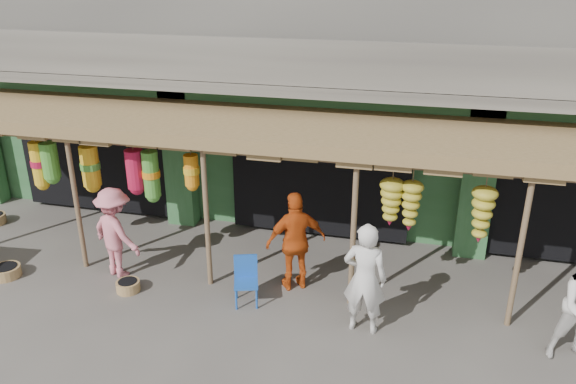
% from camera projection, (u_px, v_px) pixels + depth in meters
% --- Properties ---
extents(ground, '(80.00, 80.00, 0.00)m').
position_uv_depth(ground, '(295.00, 288.00, 9.84)').
color(ground, '#514C47').
rests_on(ground, ground).
extents(building, '(16.40, 6.80, 7.00)m').
position_uv_depth(building, '(345.00, 52.00, 12.92)').
color(building, gray).
rests_on(building, ground).
extents(awning, '(14.00, 2.70, 2.79)m').
position_uv_depth(awning, '(300.00, 134.00, 9.60)').
color(awning, brown).
rests_on(awning, ground).
extents(blue_chair, '(0.50, 0.50, 0.82)m').
position_uv_depth(blue_chair, '(246.00, 277.00, 9.32)').
color(blue_chair, blue).
rests_on(blue_chair, ground).
extents(basket_mid, '(0.53, 0.53, 0.20)m').
position_uv_depth(basket_mid, '(6.00, 272.00, 10.18)').
color(basket_mid, '#A37D49').
rests_on(basket_mid, ground).
extents(basket_right, '(0.42, 0.42, 0.19)m').
position_uv_depth(basket_right, '(128.00, 286.00, 9.74)').
color(basket_right, '#9A8447').
rests_on(basket_right, ground).
extents(person_front, '(0.69, 0.47, 1.81)m').
position_uv_depth(person_front, '(365.00, 279.00, 8.42)').
color(person_front, silver).
rests_on(person_front, ground).
extents(person_vendor, '(1.13, 0.90, 1.79)m').
position_uv_depth(person_vendor, '(296.00, 241.00, 9.56)').
color(person_vendor, '#C64A12').
rests_on(person_vendor, ground).
extents(person_shopper, '(1.24, 0.99, 1.68)m').
position_uv_depth(person_shopper, '(116.00, 233.00, 9.99)').
color(person_shopper, '#DF7685').
rests_on(person_shopper, ground).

